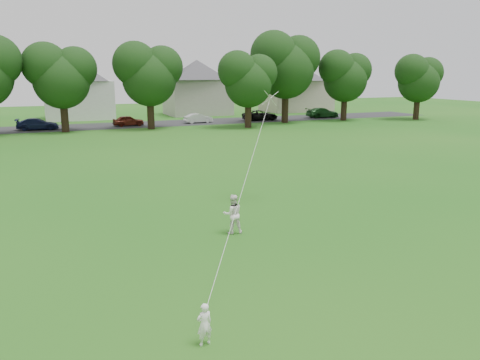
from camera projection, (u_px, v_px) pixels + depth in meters
name	position (u px, v px, depth m)	size (l,w,h in m)	color
ground	(225.00, 273.00, 13.93)	(160.00, 160.00, 0.00)	#1A5F15
street	(88.00, 127.00, 51.61)	(90.00, 7.00, 0.01)	#2D2D30
toddler	(204.00, 324.00, 10.15)	(0.36, 0.24, 0.99)	white
older_boy	(233.00, 214.00, 17.22)	(0.72, 0.56, 1.48)	white
kite	(249.00, 169.00, 15.47)	(3.73, 5.59, 12.78)	white
tree_row	(98.00, 68.00, 45.62)	(81.92, 8.98, 10.84)	black
parked_cars	(113.00, 121.00, 51.57)	(63.72, 2.32, 1.29)	black
house_row	(77.00, 83.00, 59.53)	(78.01, 14.23, 9.02)	silver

